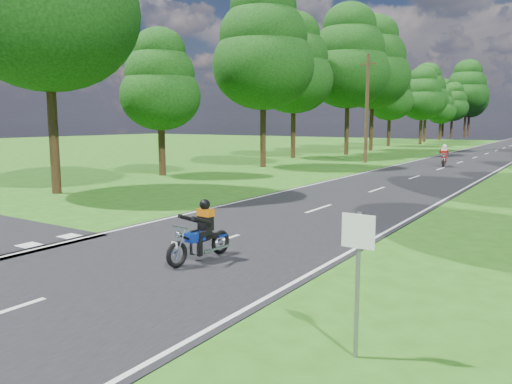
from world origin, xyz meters
The scene contains 7 objects.
ground centered at (0.00, 0.00, 0.00)m, with size 160.00×160.00×0.00m, color #265814.
main_road centered at (0.00, 50.00, 0.01)m, with size 7.00×140.00×0.02m, color black.
road_markings centered at (-0.14, 48.13, 0.02)m, with size 7.40×140.00×0.01m.
telegraph_pole centered at (-6.00, 28.00, 4.07)m, with size 1.20×0.26×8.00m.
road_sign centered at (5.50, -2.01, 1.34)m, with size 0.45×0.07×2.00m.
rider_near_blue centered at (0.75, 0.43, 0.72)m, with size 0.56×1.68×1.40m, color navy, non-canonical shape.
rider_far_red centered at (-0.21, 27.68, 0.78)m, with size 0.61×1.83×1.53m, color #A70C12, non-canonical shape.
Camera 1 is at (7.88, -8.05, 3.18)m, focal length 35.00 mm.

